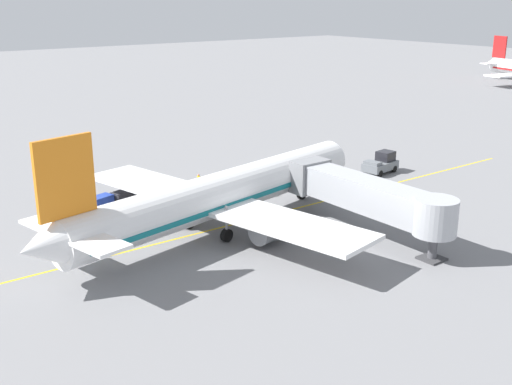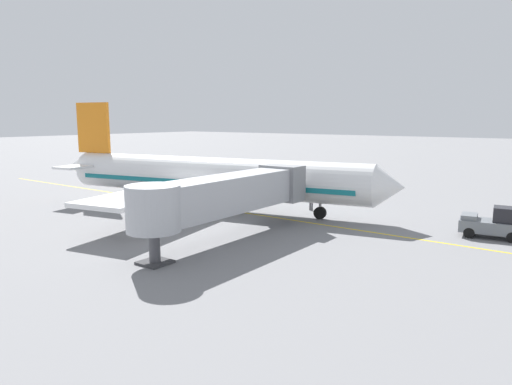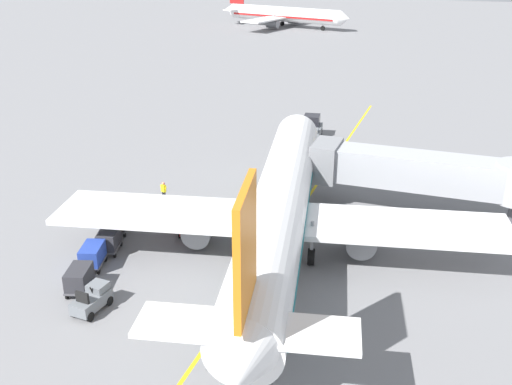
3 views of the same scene
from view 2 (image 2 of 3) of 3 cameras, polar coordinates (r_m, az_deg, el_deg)
ground_plane at (r=46.05m, az=-4.33°, el=-2.07°), size 400.00×400.00×0.00m
gate_lead_in_line at (r=46.05m, az=-4.33°, el=-2.06°), size 0.24×80.00×0.01m
parked_airliner at (r=46.00m, az=-5.82°, el=1.92°), size 30.43×37.12×10.63m
jet_bridge at (r=33.64m, az=-3.75°, el=-0.23°), size 16.92×3.50×4.98m
pushback_tractor at (r=39.18m, az=27.24°, el=-3.41°), size 2.81×4.67×2.40m
baggage_tug_lead at (r=59.20m, az=-8.17°, el=1.06°), size 1.46×2.59×1.62m
baggage_tug_trailing at (r=51.70m, az=0.03°, el=-0.01°), size 2.41×2.74×1.62m
baggage_cart_front at (r=56.20m, az=1.35°, el=0.97°), size 1.88×2.97×1.58m
baggage_cart_second_in_train at (r=57.12m, az=-1.54°, el=1.10°), size 1.88×2.97×1.58m
baggage_cart_third_in_train at (r=58.38m, az=-3.38°, el=1.26°), size 1.88×2.97×1.58m
baggage_cart_tail_end at (r=59.51m, az=-5.96°, el=1.38°), size 1.88×2.97×1.58m
ground_crew_wing_walker at (r=52.59m, az=6.44°, el=0.35°), size 0.71×0.35×1.69m
ground_crew_loader at (r=45.55m, az=6.81°, el=-1.01°), size 0.30×0.73×1.69m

